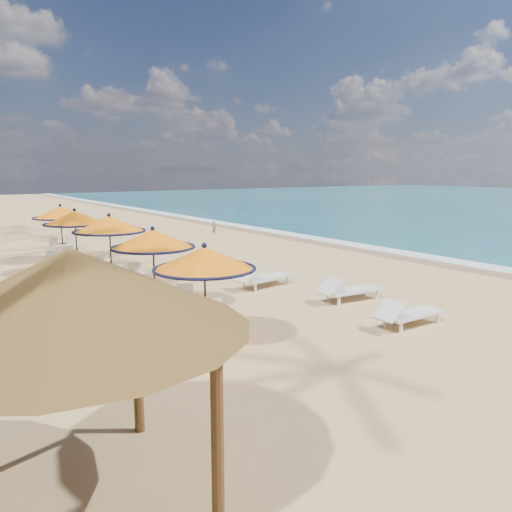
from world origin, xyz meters
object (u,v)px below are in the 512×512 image
(station_1, at_px, (153,250))
(lounger_mid, at_px, (347,289))
(palapa, at_px, (72,292))
(station_2, at_px, (111,231))
(lounger_near, at_px, (407,313))
(station_0, at_px, (203,268))
(lounger_far, at_px, (262,277))
(station_3, at_px, (73,226))
(station_4, at_px, (61,217))

(station_1, xyz_separation_m, lounger_mid, (5.33, -2.24, -1.42))
(lounger_mid, xyz_separation_m, palapa, (-9.35, -4.87, 2.24))
(station_2, height_order, lounger_near, station_2)
(station_0, distance_m, lounger_far, 6.11)
(station_0, bearing_deg, lounger_far, 41.80)
(station_1, bearing_deg, station_0, -93.59)
(station_2, xyz_separation_m, lounger_far, (4.10, -3.03, -1.56))
(palapa, bearing_deg, station_3, 74.99)
(lounger_near, bearing_deg, station_4, 108.09)
(station_0, distance_m, lounger_near, 5.42)
(station_2, relative_size, palapa, 0.62)
(station_2, bearing_deg, station_1, -91.77)
(lounger_mid, bearing_deg, station_1, 162.86)
(station_2, bearing_deg, station_0, -92.61)
(station_2, bearing_deg, palapa, -110.88)
(lounger_near, height_order, lounger_mid, lounger_mid)
(station_1, distance_m, lounger_far, 4.51)
(station_2, distance_m, station_4, 6.41)
(station_4, xyz_separation_m, palapa, (-4.12, -17.27, 0.70))
(lounger_far, relative_size, palapa, 0.56)
(lounger_near, bearing_deg, station_2, 119.06)
(station_0, height_order, station_2, station_2)
(station_3, relative_size, station_4, 1.01)
(station_1, distance_m, station_2, 3.75)
(station_2, height_order, station_4, station_2)
(lounger_far, distance_m, palapa, 11.59)
(station_1, bearing_deg, station_4, 89.46)
(station_3, xyz_separation_m, station_4, (0.33, 3.12, 0.07))
(palapa, bearing_deg, station_0, 45.38)
(station_1, distance_m, station_4, 10.16)
(lounger_near, distance_m, palapa, 9.31)
(station_0, bearing_deg, station_3, 90.16)
(lounger_far, bearing_deg, lounger_near, -92.89)
(station_0, relative_size, lounger_near, 1.15)
(station_1, xyz_separation_m, station_2, (0.12, 3.74, 0.15))
(station_1, bearing_deg, lounger_far, 9.63)
(station_3, height_order, palapa, palapa)
(station_1, bearing_deg, station_2, 88.23)
(station_0, relative_size, station_1, 0.98)
(lounger_far, bearing_deg, palapa, -144.66)
(station_2, bearing_deg, lounger_near, -61.90)
(lounger_mid, relative_size, lounger_far, 0.96)
(palapa, bearing_deg, lounger_mid, 27.53)
(station_4, relative_size, palapa, 0.61)
(station_3, relative_size, palapa, 0.62)
(station_0, xyz_separation_m, station_1, (0.20, 3.24, -0.04))
(station_2, bearing_deg, station_3, 96.00)
(station_1, height_order, palapa, palapa)
(station_4, distance_m, palapa, 17.77)
(station_2, distance_m, station_3, 3.32)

